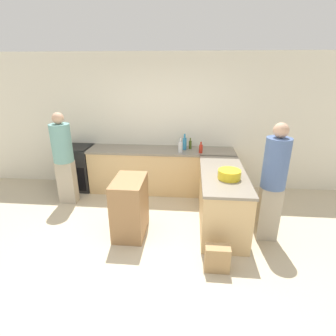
{
  "coord_description": "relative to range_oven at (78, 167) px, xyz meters",
  "views": [
    {
      "loc": [
        0.59,
        -3.05,
        2.38
      ],
      "look_at": [
        0.24,
        0.76,
        0.93
      ],
      "focal_mm": 28.0,
      "sensor_mm": 36.0,
      "label": 1
    }
  ],
  "objects": [
    {
      "name": "vinegar_bottle_clear",
      "position": [
        2.15,
        -0.17,
        0.55
      ],
      "size": [
        0.08,
        0.08,
        0.29
      ],
      "color": "silver",
      "rests_on": "counter_back"
    },
    {
      "name": "paper_bag",
      "position": [
        2.72,
        -2.25,
        -0.28
      ],
      "size": [
        0.31,
        0.17,
        0.34
      ],
      "color": "#A88456",
      "rests_on": "ground_plane"
    },
    {
      "name": "mixing_bowl",
      "position": [
        2.91,
        -1.38,
        0.51
      ],
      "size": [
        0.33,
        0.33,
        0.13
      ],
      "color": "yellow",
      "rests_on": "counter_peninsula"
    },
    {
      "name": "island_table",
      "position": [
        1.46,
        -1.54,
        -0.01
      ],
      "size": [
        0.45,
        0.71,
        0.89
      ],
      "color": "#997047",
      "rests_on": "ground_plane"
    },
    {
      "name": "dish_soap_bottle",
      "position": [
        2.22,
        0.04,
        0.57
      ],
      "size": [
        0.08,
        0.08,
        0.31
      ],
      "color": "#338CBF",
      "rests_on": "counter_back"
    },
    {
      "name": "counter_peninsula",
      "position": [
        2.86,
        -1.14,
        -0.0
      ],
      "size": [
        0.69,
        1.7,
        0.89
      ],
      "color": "#D6B27A",
      "rests_on": "ground_plane"
    },
    {
      "name": "person_at_peninsula",
      "position": [
        3.5,
        -1.5,
        0.5
      ],
      "size": [
        0.33,
        0.33,
        1.74
      ],
      "color": "#ADA38E",
      "rests_on": "ground_plane"
    },
    {
      "name": "hot_sauce_bottle",
      "position": [
        2.53,
        -0.16,
        0.53
      ],
      "size": [
        0.07,
        0.07,
        0.21
      ],
      "color": "red",
      "rests_on": "counter_back"
    },
    {
      "name": "wall_back",
      "position": [
        1.76,
        0.34,
        0.9
      ],
      "size": [
        8.0,
        0.06,
        2.7
      ],
      "color": "silver",
      "rests_on": "ground_plane"
    },
    {
      "name": "ground_plane",
      "position": [
        1.76,
        -1.9,
        -0.45
      ],
      "size": [
        14.0,
        14.0,
        0.0
      ],
      "primitive_type": "plane",
      "color": "beige"
    },
    {
      "name": "olive_oil_bottle",
      "position": [
        2.33,
        0.11,
        0.53
      ],
      "size": [
        0.06,
        0.06,
        0.22
      ],
      "color": "#475B1E",
      "rests_on": "counter_back"
    },
    {
      "name": "counter_back",
      "position": [
        1.76,
        0.0,
        -0.0
      ],
      "size": [
        2.89,
        0.65,
        0.89
      ],
      "color": "#D6B27A",
      "rests_on": "ground_plane"
    },
    {
      "name": "person_by_range",
      "position": [
        0.06,
        -0.66,
        0.47
      ],
      "size": [
        0.35,
        0.35,
        1.7
      ],
      "color": "#ADA38E",
      "rests_on": "ground_plane"
    },
    {
      "name": "range_oven",
      "position": [
        0.0,
        0.0,
        0.0
      ],
      "size": [
        0.61,
        0.63,
        0.9
      ],
      "color": "black",
      "rests_on": "ground_plane"
    }
  ]
}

